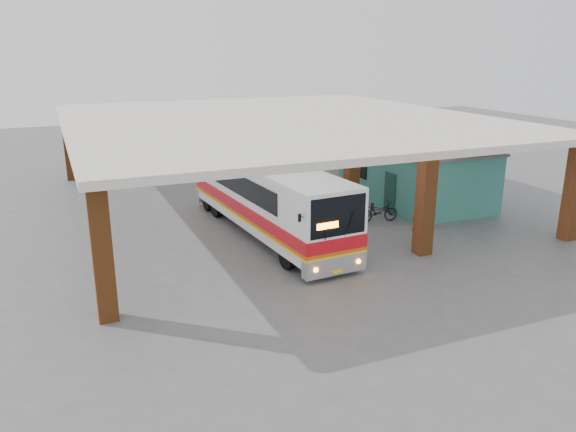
% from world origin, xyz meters
% --- Properties ---
extents(ground, '(90.00, 90.00, 0.00)m').
position_xyz_m(ground, '(0.00, 0.00, 0.00)').
color(ground, '#515154').
rests_on(ground, ground).
extents(brick_columns, '(20.10, 21.60, 4.35)m').
position_xyz_m(brick_columns, '(1.43, 5.00, 2.17)').
color(brick_columns, brown).
rests_on(brick_columns, ground).
extents(canopy_roof, '(21.00, 23.00, 0.30)m').
position_xyz_m(canopy_roof, '(0.50, 6.50, 4.50)').
color(canopy_roof, silver).
rests_on(canopy_roof, brick_columns).
extents(shop_building, '(5.20, 8.20, 3.11)m').
position_xyz_m(shop_building, '(7.49, 4.00, 1.56)').
color(shop_building, '#307A72').
rests_on(shop_building, ground).
extents(coach_bus, '(3.41, 12.30, 3.54)m').
position_xyz_m(coach_bus, '(-1.94, 1.89, 1.76)').
color(coach_bus, white).
rests_on(coach_bus, ground).
extents(motorcycle, '(2.05, 0.98, 1.03)m').
position_xyz_m(motorcycle, '(3.68, 1.48, 0.52)').
color(motorcycle, black).
rests_on(motorcycle, ground).
extents(pedestrian, '(0.69, 0.50, 1.74)m').
position_xyz_m(pedestrian, '(3.61, -1.74, 0.87)').
color(pedestrian, red).
rests_on(pedestrian, ground).
extents(red_chair, '(0.49, 0.49, 0.75)m').
position_xyz_m(red_chair, '(4.98, 8.01, 0.34)').
color(red_chair, red).
rests_on(red_chair, ground).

